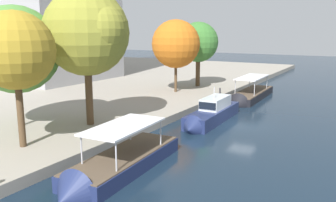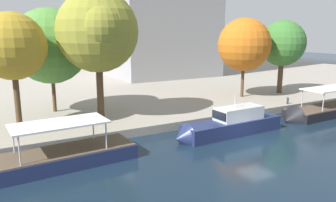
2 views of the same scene
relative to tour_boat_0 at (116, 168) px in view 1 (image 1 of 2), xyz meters
The scene contains 11 objects.
ground_plane 16.20m from the tour_boat_0, 11.54° to the right, with size 220.00×220.00×0.00m, color #142333.
dock_promenade 34.67m from the tour_boat_0, 62.75° to the left, with size 120.00×55.00×0.79m, color gray.
tour_boat_0 is the anchor object (origin of this frame).
motor_yacht_1 15.43m from the tour_boat_0, ahead, with size 10.98×2.71×4.27m.
tour_boat_2 29.33m from the tour_boat_0, ahead, with size 13.56×3.56×4.27m.
mooring_bollard_1 27.68m from the tour_boat_0, ahead, with size 0.25×0.25×0.81m.
tree_0 13.24m from the tour_boat_0, 50.55° to the left, with size 7.59×7.81×12.09m.
tree_1 11.22m from the tour_boat_0, 97.96° to the left, with size 5.65×5.60×9.90m.
tree_2 34.42m from the tour_boat_0, 16.74° to the left, with size 6.11×6.27×9.82m.
tree_3 15.45m from the tour_boat_0, 77.53° to the left, with size 7.67×7.67×10.67m.
tree_4 28.62m from the tour_boat_0, 21.29° to the left, with size 6.67×6.67×10.01m.
Camera 1 is at (-32.83, -10.68, 9.22)m, focal length 37.51 mm.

